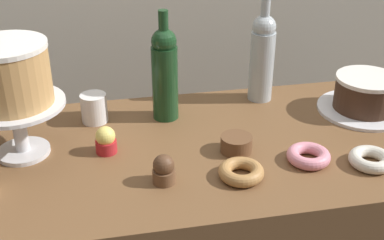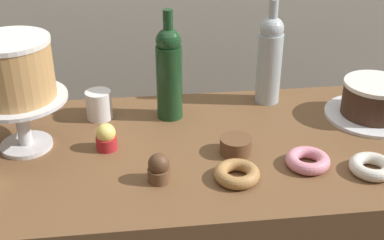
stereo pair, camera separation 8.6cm
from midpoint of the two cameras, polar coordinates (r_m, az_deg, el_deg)
cake_stand_pedestal at (r=1.38m, az=-20.61°, el=0.07°), size 0.25×0.25×0.15m
white_layer_cake at (r=1.33m, az=-21.52°, el=4.81°), size 0.20×0.20×0.16m
silver_serving_platter at (r=1.63m, az=17.14°, el=1.14°), size 0.28×0.28×0.01m
chocolate_round_cake at (r=1.60m, az=17.42°, el=2.93°), size 0.19×0.19×0.10m
wine_bottle_green at (r=1.46m, az=-4.76°, el=5.32°), size 0.08×0.08×0.33m
wine_bottle_clear at (r=1.59m, az=6.31°, el=7.10°), size 0.08×0.08×0.33m
cupcake_lemon at (r=1.36m, az=-11.41°, el=-2.30°), size 0.06×0.06×0.07m
cupcake_chocolate at (r=1.22m, az=-5.19°, el=-5.60°), size 0.06×0.06×0.07m
donut_sugar at (r=1.35m, az=17.69°, el=-4.26°), size 0.11×0.11×0.03m
donut_pink at (r=1.33m, az=11.10°, el=-4.00°), size 0.11×0.11×0.03m
donut_maple at (r=1.25m, az=3.56°, el=-5.85°), size 0.11×0.11×0.03m
cookie_stack at (r=1.35m, az=3.16°, el=-2.71°), size 0.08×0.08×0.04m
coffee_cup_ceramic at (r=1.52m, az=-12.49°, el=1.29°), size 0.08×0.08×0.09m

